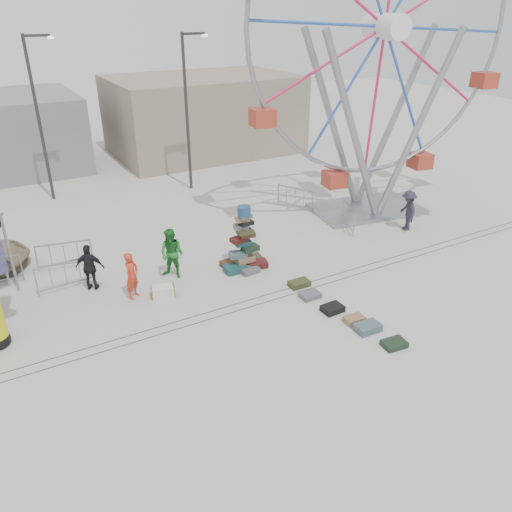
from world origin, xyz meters
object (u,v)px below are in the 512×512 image
lamp_post_left (39,112)px  barricade_wheel_back (295,198)px  lamp_post_right (188,106)px  barricade_dummy_b (66,275)px  barricade_wheel_front (348,217)px  suitcase_tower (244,251)px  pedestrian_grey (408,210)px  barricade_dummy_c (65,255)px  pedestrian_green (172,254)px  ferris_wheel (382,54)px  pedestrian_red (132,276)px  pedestrian_black (90,267)px  steamer_trunk (163,291)px

lamp_post_left → barricade_wheel_back: lamp_post_left is taller
lamp_post_right → barricade_dummy_b: bearing=-135.8°
barricade_wheel_front → lamp_post_left: bearing=70.5°
suitcase_tower → barricade_wheel_front: suitcase_tower is taller
lamp_post_left → pedestrian_grey: lamp_post_left is taller
barricade_dummy_b → barricade_wheel_back: (11.51, 2.59, 0.00)m
barricade_dummy_b → barricade_dummy_c: (0.27, 1.66, 0.00)m
suitcase_tower → pedestrian_green: suitcase_tower is taller
lamp_post_right → suitcase_tower: bearing=-101.5°
pedestrian_green → pedestrian_grey: pedestrian_green is taller
barricade_wheel_front → pedestrian_green: (-8.63, -0.40, 0.41)m
barricade_wheel_front → suitcase_tower: bearing=124.7°
ferris_wheel → pedestrian_red: 14.27m
pedestrian_grey → suitcase_tower: bearing=-71.7°
lamp_post_right → pedestrian_black: (-7.51, -8.55, -3.61)m
lamp_post_right → barricade_wheel_back: 7.46m
barricade_dummy_b → pedestrian_black: size_ratio=1.15×
pedestrian_red → barricade_wheel_back: bearing=-16.3°
suitcase_tower → steamer_trunk: bearing=-166.9°
suitcase_tower → pedestrian_grey: suitcase_tower is taller
barricade_dummy_c → pedestrian_black: pedestrian_black is taller
pedestrian_red → suitcase_tower: bearing=-39.7°
steamer_trunk → barricade_wheel_front: 9.59m
steamer_trunk → barricade_dummy_b: (-2.81, 2.20, 0.36)m
barricade_dummy_b → barricade_wheel_front: size_ratio=1.00×
ferris_wheel → pedestrian_black: size_ratio=8.48×
suitcase_tower → barricade_wheel_front: (5.96, 1.03, -0.16)m
steamer_trunk → pedestrian_red: size_ratio=0.47×
ferris_wheel → steamer_trunk: (-11.63, -2.80, -7.08)m
barricade_dummy_b → pedestrian_red: size_ratio=1.17×
lamp_post_left → pedestrian_black: 11.16m
barricade_wheel_front → barricade_wheel_back: size_ratio=1.00×
barricade_dummy_c → pedestrian_red: (1.63, -3.42, 0.30)m
barricade_dummy_c → steamer_trunk: bearing=-45.5°
ferris_wheel → barricade_dummy_b: size_ratio=7.38×
barricade_dummy_c → barricade_wheel_front: (11.99, -2.31, 0.00)m
pedestrian_green → ferris_wheel: bearing=57.9°
steamer_trunk → pedestrian_black: (-2.02, 1.72, 0.68)m
barricade_dummy_b → pedestrian_green: bearing=-21.2°
steamer_trunk → barricade_dummy_c: 4.63m
pedestrian_green → pedestrian_black: size_ratio=1.11×
steamer_trunk → barricade_dummy_b: size_ratio=0.40×
ferris_wheel → pedestrian_green: size_ratio=7.67×
barricade_dummy_c → pedestrian_black: 2.23m
lamp_post_right → pedestrian_grey: lamp_post_right is taller
lamp_post_left → steamer_trunk: 13.08m
ferris_wheel → barricade_wheel_back: 7.59m
lamp_post_left → barricade_wheel_front: lamp_post_left is taller
lamp_post_right → pedestrian_grey: bearing=-58.7°
steamer_trunk → barricade_wheel_back: (8.70, 4.79, 0.36)m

